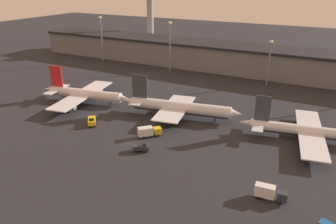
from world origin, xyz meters
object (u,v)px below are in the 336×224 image
at_px(service_vehicle_2, 92,121).
at_px(control_tower, 150,13).
at_px(airplane_1, 179,108).
at_px(airplane_0, 84,94).
at_px(airplane_2, 315,132).
at_px(service_vehicle_1, 149,131).
at_px(service_vehicle_3, 269,192).
at_px(service_vehicle_0, 141,147).

height_order(service_vehicle_2, control_tower, control_tower).
bearing_deg(airplane_1, airplane_0, 175.20).
bearing_deg(control_tower, airplane_2, -39.83).
bearing_deg(airplane_0, service_vehicle_2, -53.59).
bearing_deg(airplane_2, control_tower, 129.85).
xyz_separation_m(airplane_1, service_vehicle_1, (-1.43, -18.67, -1.84)).
bearing_deg(service_vehicle_3, service_vehicle_0, 167.32).
xyz_separation_m(airplane_2, service_vehicle_0, (-44.03, -30.66, -1.75)).
xyz_separation_m(airplane_2, control_tower, (-116.70, 97.34, 21.45)).
xyz_separation_m(service_vehicle_0, service_vehicle_1, (-2.96, 9.19, 0.60)).
distance_m(airplane_2, service_vehicle_2, 72.75).
xyz_separation_m(airplane_0, control_tower, (-30.54, 104.06, 21.05)).
bearing_deg(airplane_2, service_vehicle_0, -155.46).
relative_size(service_vehicle_2, service_vehicle_3, 0.83).
relative_size(airplane_2, service_vehicle_0, 9.27).
xyz_separation_m(airplane_0, service_vehicle_3, (79.97, -29.41, -1.47)).
height_order(airplane_1, service_vehicle_3, airplane_1).
height_order(service_vehicle_1, control_tower, control_tower).
xyz_separation_m(airplane_2, service_vehicle_1, (-46.99, -21.47, -1.16)).
distance_m(service_vehicle_1, service_vehicle_3, 43.35).
relative_size(airplane_1, control_tower, 1.07).
bearing_deg(airplane_0, airplane_2, -5.86).
distance_m(airplane_0, service_vehicle_2, 23.58).
distance_m(service_vehicle_1, control_tower, 139.59).
bearing_deg(service_vehicle_2, airplane_2, 69.25).
bearing_deg(airplane_1, service_vehicle_2, -149.86).
height_order(airplane_1, service_vehicle_1, airplane_1).
bearing_deg(service_vehicle_3, service_vehicle_2, 163.59).
bearing_deg(service_vehicle_1, service_vehicle_3, -66.41).
relative_size(airplane_0, service_vehicle_2, 6.33).
height_order(service_vehicle_0, service_vehicle_3, service_vehicle_3).
distance_m(airplane_0, service_vehicle_1, 41.88).
distance_m(service_vehicle_0, control_tower, 149.01).
height_order(service_vehicle_3, control_tower, control_tower).
distance_m(airplane_1, airplane_2, 45.66).
bearing_deg(airplane_0, service_vehicle_0, -39.93).
height_order(service_vehicle_0, service_vehicle_2, service_vehicle_2).
relative_size(airplane_2, control_tower, 1.12).
relative_size(airplane_2, service_vehicle_1, 6.54).
bearing_deg(service_vehicle_1, control_tower, 73.75).
bearing_deg(service_vehicle_3, service_vehicle_1, 155.78).
height_order(airplane_1, airplane_2, airplane_1).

